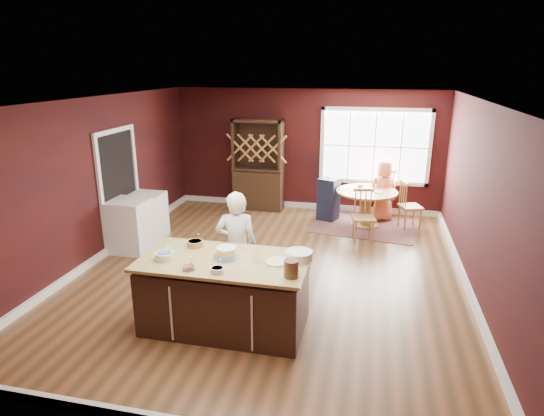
# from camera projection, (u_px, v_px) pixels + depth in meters

# --- Properties ---
(room_shell) EXTENTS (7.00, 7.00, 7.00)m
(room_shell) POSITION_uv_depth(u_px,v_px,m) (272.00, 190.00, 6.96)
(room_shell) COLOR brown
(room_shell) RESTS_ON ground
(window) EXTENTS (2.36, 0.10, 1.66)m
(window) POSITION_uv_depth(u_px,v_px,m) (375.00, 146.00, 9.83)
(window) COLOR white
(window) RESTS_ON room_shell
(doorway) EXTENTS (0.08, 1.26, 2.13)m
(doorway) POSITION_uv_depth(u_px,v_px,m) (120.00, 189.00, 8.24)
(doorway) COLOR white
(doorway) RESTS_ON room_shell
(kitchen_island) EXTENTS (2.06, 1.08, 0.92)m
(kitchen_island) POSITION_uv_depth(u_px,v_px,m) (225.00, 294.00, 5.68)
(kitchen_island) COLOR #341D15
(kitchen_island) RESTS_ON ground
(dining_table) EXTENTS (1.23, 1.23, 0.75)m
(dining_table) POSITION_uv_depth(u_px,v_px,m) (366.00, 201.00, 9.26)
(dining_table) COLOR olive
(dining_table) RESTS_ON ground
(baker) EXTENTS (0.65, 0.49, 1.59)m
(baker) POSITION_uv_depth(u_px,v_px,m) (237.00, 247.00, 6.25)
(baker) COLOR silver
(baker) RESTS_ON ground
(layer_cake) EXTENTS (0.34, 0.34, 0.14)m
(layer_cake) POSITION_uv_depth(u_px,v_px,m) (226.00, 253.00, 5.55)
(layer_cake) COLOR white
(layer_cake) RESTS_ON kitchen_island
(bowl_blue) EXTENTS (0.23, 0.23, 0.09)m
(bowl_blue) POSITION_uv_depth(u_px,v_px,m) (165.00, 256.00, 5.52)
(bowl_blue) COLOR white
(bowl_blue) RESTS_ON kitchen_island
(bowl_yellow) EXTENTS (0.21, 0.21, 0.08)m
(bowl_yellow) POSITION_uv_depth(u_px,v_px,m) (195.00, 244.00, 5.91)
(bowl_yellow) COLOR #AE744E
(bowl_yellow) RESTS_ON kitchen_island
(bowl_pink) EXTENTS (0.15, 0.15, 0.06)m
(bowl_pink) POSITION_uv_depth(u_px,v_px,m) (189.00, 268.00, 5.25)
(bowl_pink) COLOR silver
(bowl_pink) RESTS_ON kitchen_island
(bowl_olive) EXTENTS (0.16, 0.16, 0.06)m
(bowl_olive) POSITION_uv_depth(u_px,v_px,m) (217.00, 270.00, 5.18)
(bowl_olive) COLOR silver
(bowl_olive) RESTS_ON kitchen_island
(drinking_glass) EXTENTS (0.08, 0.08, 0.16)m
(drinking_glass) POSITION_uv_depth(u_px,v_px,m) (256.00, 257.00, 5.41)
(drinking_glass) COLOR white
(drinking_glass) RESTS_ON kitchen_island
(dinner_plate) EXTENTS (0.28, 0.28, 0.02)m
(dinner_plate) POSITION_uv_depth(u_px,v_px,m) (277.00, 262.00, 5.45)
(dinner_plate) COLOR beige
(dinner_plate) RESTS_ON kitchen_island
(white_tub) EXTENTS (0.33, 0.33, 0.11)m
(white_tub) POSITION_uv_depth(u_px,v_px,m) (299.00, 256.00, 5.50)
(white_tub) COLOR white
(white_tub) RESTS_ON kitchen_island
(stoneware_crock) EXTENTS (0.17, 0.17, 0.20)m
(stoneware_crock) POSITION_uv_depth(u_px,v_px,m) (291.00, 269.00, 5.05)
(stoneware_crock) COLOR #43301B
(stoneware_crock) RESTS_ON kitchen_island
(rug) EXTENTS (2.29, 1.89, 0.01)m
(rug) POSITION_uv_depth(u_px,v_px,m) (365.00, 225.00, 9.42)
(rug) COLOR brown
(rug) RESTS_ON ground
(chair_east) EXTENTS (0.52, 0.53, 0.99)m
(chair_east) POSITION_uv_depth(u_px,v_px,m) (411.00, 205.00, 9.15)
(chair_east) COLOR #956236
(chair_east) RESTS_ON ground
(chair_south) EXTENTS (0.48, 0.46, 0.98)m
(chair_south) POSITION_uv_depth(u_px,v_px,m) (364.00, 216.00, 8.49)
(chair_south) COLOR #965B26
(chair_south) RESTS_ON ground
(chair_north) EXTENTS (0.60, 0.59, 1.04)m
(chair_north) POSITION_uv_depth(u_px,v_px,m) (381.00, 192.00, 9.99)
(chair_north) COLOR brown
(chair_north) RESTS_ON ground
(seated_woman) EXTENTS (0.74, 0.62, 1.29)m
(seated_woman) POSITION_uv_depth(u_px,v_px,m) (383.00, 191.00, 9.60)
(seated_woman) COLOR #E47751
(seated_woman) RESTS_ON ground
(high_chair) EXTENTS (0.49, 0.49, 0.95)m
(high_chair) POSITION_uv_depth(u_px,v_px,m) (329.00, 198.00, 9.67)
(high_chair) COLOR black
(high_chair) RESTS_ON ground
(toddler) EXTENTS (0.18, 0.14, 0.26)m
(toddler) POSITION_uv_depth(u_px,v_px,m) (332.00, 182.00, 9.66)
(toddler) COLOR #8CA5BF
(toddler) RESTS_ON high_chair
(table_plate) EXTENTS (0.20, 0.20, 0.02)m
(table_plate) POSITION_uv_depth(u_px,v_px,m) (378.00, 192.00, 9.09)
(table_plate) COLOR beige
(table_plate) RESTS_ON dining_table
(table_cup) EXTENTS (0.13, 0.13, 0.10)m
(table_cup) POSITION_uv_depth(u_px,v_px,m) (360.00, 187.00, 9.30)
(table_cup) COLOR white
(table_cup) RESTS_ON dining_table
(hutch) EXTENTS (1.12, 0.47, 2.05)m
(hutch) POSITION_uv_depth(u_px,v_px,m) (258.00, 165.00, 10.27)
(hutch) COLOR #302112
(hutch) RESTS_ON ground
(washer) EXTENTS (0.64, 0.62, 0.93)m
(washer) POSITION_uv_depth(u_px,v_px,m) (130.00, 226.00, 8.04)
(washer) COLOR silver
(washer) RESTS_ON ground
(dryer) EXTENTS (0.60, 0.59, 0.88)m
(dryer) POSITION_uv_depth(u_px,v_px,m) (148.00, 216.00, 8.65)
(dryer) COLOR silver
(dryer) RESTS_ON ground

